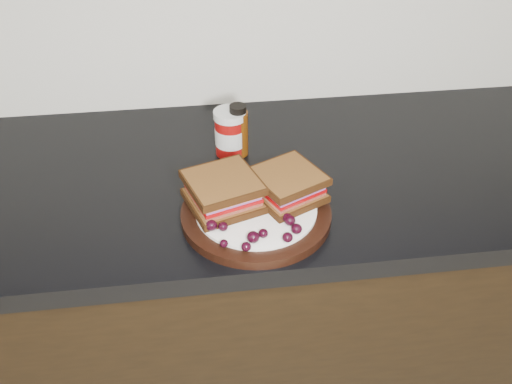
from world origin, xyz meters
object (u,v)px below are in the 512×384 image
condiment_jar (230,133)px  oil_bottle (238,130)px  sandwich_left (223,192)px  plate (256,214)px

condiment_jar → oil_bottle: 0.02m
oil_bottle → sandwich_left: bearing=-103.7°
plate → oil_bottle: (-0.01, 0.22, 0.05)m
plate → condiment_jar: (-0.03, 0.23, 0.04)m
sandwich_left → oil_bottle: bearing=57.9°
plate → oil_bottle: bearing=92.3°
plate → sandwich_left: size_ratio=2.24×
plate → sandwich_left: 0.08m
condiment_jar → sandwich_left: bearing=-99.0°
plate → condiment_jar: size_ratio=2.74×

